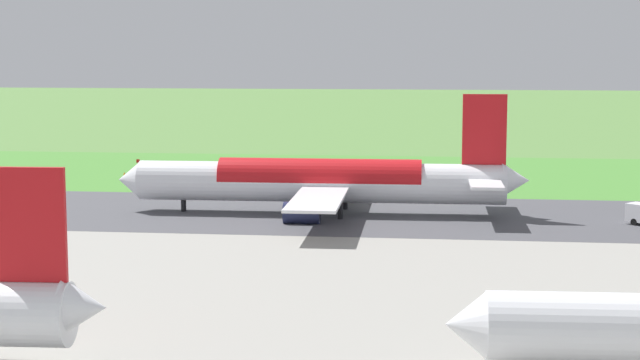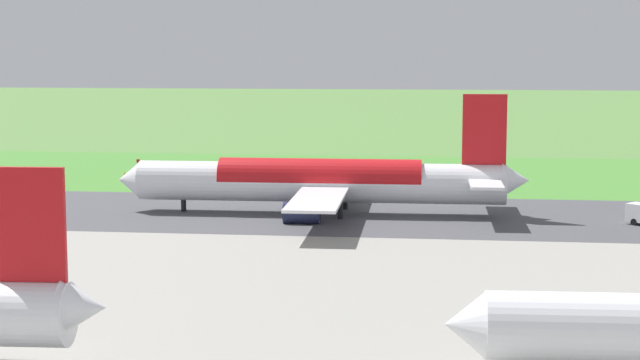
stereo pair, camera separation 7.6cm
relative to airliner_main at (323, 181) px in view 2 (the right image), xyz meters
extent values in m
plane|color=#547F3D|center=(11.71, 0.01, -4.35)|extent=(800.00, 800.00, 0.00)
cube|color=#47474C|center=(11.71, 0.01, -4.32)|extent=(600.00, 32.50, 0.06)
cube|color=#478534|center=(11.71, -32.69, -4.33)|extent=(600.00, 80.00, 0.04)
cylinder|color=white|center=(0.38, 0.01, -0.15)|extent=(48.08, 6.01, 5.20)
cone|color=white|center=(25.88, 0.44, -0.15)|extent=(3.08, 4.99, 4.94)
cone|color=white|center=(-24.82, -0.42, 0.45)|extent=(3.57, 4.48, 4.42)
cube|color=red|center=(-20.74, -0.35, 6.95)|extent=(5.61, 0.59, 9.00)
cube|color=white|center=(-20.83, 5.15, 0.65)|extent=(4.15, 9.07, 0.36)
cube|color=white|center=(-20.65, -5.85, 0.65)|extent=(4.15, 9.07, 0.36)
cube|color=white|center=(-0.81, 10.99, -0.55)|extent=(6.37, 22.10, 0.35)
cube|color=white|center=(-0.44, -11.01, -0.55)|extent=(6.37, 22.10, 0.35)
cylinder|color=#23284C|center=(1.75, 7.53, -3.03)|extent=(4.55, 2.88, 2.80)
cylinder|color=#23284C|center=(2.00, -7.47, -3.03)|extent=(4.55, 2.88, 2.80)
cylinder|color=black|center=(18.62, 0.31, -2.64)|extent=(0.70, 0.70, 3.42)
cylinder|color=black|center=(-2.69, 3.96, -2.64)|extent=(0.70, 0.70, 3.42)
cylinder|color=black|center=(-2.55, -4.04, -2.64)|extent=(0.70, 0.70, 3.42)
cylinder|color=red|center=(0.38, 0.01, 0.37)|extent=(26.48, 5.67, 5.23)
cone|color=white|center=(-17.07, 65.49, -0.67)|extent=(2.80, 4.43, 4.33)
cone|color=white|center=(8.57, 65.97, -0.18)|extent=(3.23, 3.99, 3.85)
cube|color=red|center=(12.12, 66.14, 5.48)|extent=(4.89, 0.67, 7.83)
cylinder|color=black|center=(-38.94, 4.23, -3.90)|extent=(0.86, 0.83, 0.90)
cylinder|color=slate|center=(35.42, -34.65, -3.16)|extent=(0.10, 0.10, 2.39)
cube|color=red|center=(35.42, -34.67, -1.66)|extent=(0.60, 0.04, 0.60)
cone|color=orange|center=(38.49, -36.67, -4.08)|extent=(0.40, 0.40, 0.55)
camera|label=1|loc=(-15.37, 131.16, 17.36)|focal=57.31mm
camera|label=2|loc=(-15.45, 131.15, 17.36)|focal=57.31mm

